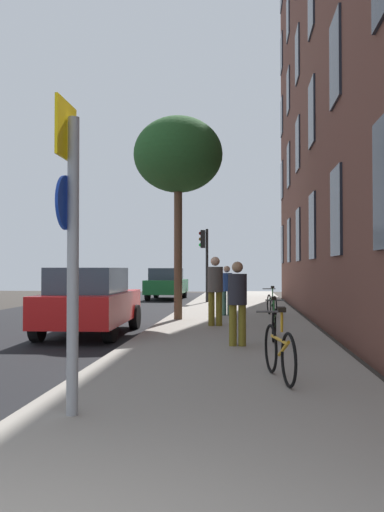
# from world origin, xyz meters

# --- Properties ---
(ground_plane) EXTENTS (41.80, 41.80, 0.00)m
(ground_plane) POSITION_xyz_m (-2.40, 15.00, 0.00)
(ground_plane) COLOR #332D28
(road_asphalt) EXTENTS (7.00, 38.00, 0.01)m
(road_asphalt) POSITION_xyz_m (-4.50, 15.00, 0.01)
(road_asphalt) COLOR black
(road_asphalt) RESTS_ON ground
(sidewalk) EXTENTS (4.20, 38.00, 0.12)m
(sidewalk) POSITION_xyz_m (1.10, 15.00, 0.06)
(sidewalk) COLOR gray
(sidewalk) RESTS_ON ground
(sign_post) EXTENTS (0.16, 0.60, 3.22)m
(sign_post) POSITION_xyz_m (-0.40, 3.52, 1.97)
(sign_post) COLOR gray
(sign_post) RESTS_ON sidewalk
(traffic_light) EXTENTS (0.43, 0.24, 3.26)m
(traffic_light) POSITION_xyz_m (-0.36, 22.19, 2.36)
(traffic_light) COLOR black
(traffic_light) RESTS_ON sidewalk
(tree_near) EXTENTS (2.63, 2.63, 5.97)m
(tree_near) POSITION_xyz_m (-0.54, 13.89, 4.94)
(tree_near) COLOR brown
(tree_near) RESTS_ON sidewalk
(bicycle_0) EXTENTS (0.46, 1.65, 0.98)m
(bicycle_0) POSITION_xyz_m (1.85, 5.47, 0.50)
(bicycle_0) COLOR black
(bicycle_0) RESTS_ON sidewalk
(bicycle_1) EXTENTS (0.42, 1.64, 0.90)m
(bicycle_1) POSITION_xyz_m (2.01, 9.68, 0.47)
(bicycle_1) COLOR black
(bicycle_1) RESTS_ON sidewalk
(bicycle_2) EXTENTS (0.42, 1.60, 0.94)m
(bicycle_2) POSITION_xyz_m (2.26, 15.42, 0.49)
(bicycle_2) COLOR black
(bicycle_2) RESTS_ON sidewalk
(pedestrian_0) EXTENTS (0.45, 0.45, 1.63)m
(pedestrian_0) POSITION_xyz_m (1.25, 8.59, 1.05)
(pedestrian_0) COLOR olive
(pedestrian_0) RESTS_ON sidewalk
(pedestrian_1) EXTENTS (0.48, 0.48, 1.80)m
(pedestrian_1) POSITION_xyz_m (0.64, 12.22, 1.15)
(pedestrian_1) COLOR olive
(pedestrian_1) RESTS_ON sidewalk
(pedestrian_2) EXTENTS (0.47, 0.47, 1.58)m
(pedestrian_2) POSITION_xyz_m (0.84, 15.40, 1.02)
(pedestrian_2) COLOR #33594C
(pedestrian_2) RESTS_ON sidewalk
(car_0) EXTENTS (1.93, 4.26, 1.62)m
(car_0) POSITION_xyz_m (-2.31, 10.87, 0.84)
(car_0) COLOR red
(car_0) RESTS_ON road_asphalt
(car_1) EXTENTS (1.82, 4.25, 1.62)m
(car_1) POSITION_xyz_m (-2.61, 26.01, 0.84)
(car_1) COLOR #19662D
(car_1) RESTS_ON road_asphalt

